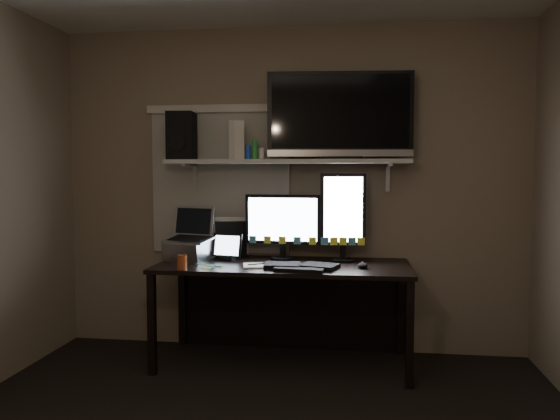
% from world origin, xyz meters
% --- Properties ---
extents(back_wall, '(3.60, 0.00, 3.60)m').
position_xyz_m(back_wall, '(0.00, 1.80, 1.25)').
color(back_wall, '#7F725B').
rests_on(back_wall, floor).
extents(window_blinds, '(1.10, 0.02, 1.10)m').
position_xyz_m(window_blinds, '(-0.55, 1.79, 1.30)').
color(window_blinds, beige).
rests_on(window_blinds, back_wall).
extents(desk, '(1.80, 0.75, 0.73)m').
position_xyz_m(desk, '(0.00, 1.55, 0.55)').
color(desk, black).
rests_on(desk, floor).
extents(wall_shelf, '(1.80, 0.35, 0.03)m').
position_xyz_m(wall_shelf, '(0.00, 1.62, 1.46)').
color(wall_shelf, '#B5B4B0').
rests_on(wall_shelf, back_wall).
extents(monitor_landscape, '(0.57, 0.10, 0.50)m').
position_xyz_m(monitor_landscape, '(-0.03, 1.62, 0.98)').
color(monitor_landscape, black).
rests_on(monitor_landscape, desk).
extents(monitor_portrait, '(0.33, 0.09, 0.66)m').
position_xyz_m(monitor_portrait, '(0.42, 1.59, 1.06)').
color(monitor_portrait, black).
rests_on(monitor_portrait, desk).
extents(keyboard, '(0.53, 0.26, 0.03)m').
position_xyz_m(keyboard, '(0.14, 1.26, 0.75)').
color(keyboard, black).
rests_on(keyboard, desk).
extents(mouse, '(0.08, 0.11, 0.04)m').
position_xyz_m(mouse, '(0.56, 1.33, 0.75)').
color(mouse, black).
rests_on(mouse, desk).
extents(notepad, '(0.18, 0.22, 0.01)m').
position_xyz_m(notepad, '(-0.19, 1.29, 0.74)').
color(notepad, silver).
rests_on(notepad, desk).
extents(tablet, '(0.25, 0.14, 0.20)m').
position_xyz_m(tablet, '(-0.43, 1.51, 0.83)').
color(tablet, black).
rests_on(tablet, desk).
extents(file_sorter, '(0.26, 0.18, 0.30)m').
position_xyz_m(file_sorter, '(-0.44, 1.68, 0.88)').
color(file_sorter, black).
rests_on(file_sorter, desk).
extents(laptop, '(0.41, 0.37, 0.39)m').
position_xyz_m(laptop, '(-0.72, 1.49, 0.93)').
color(laptop, '#A6A6AA').
rests_on(laptop, desk).
extents(cup, '(0.07, 0.07, 0.10)m').
position_xyz_m(cup, '(-0.65, 1.11, 0.78)').
color(cup, '#9C411C').
rests_on(cup, desk).
extents(sticky_notes, '(0.34, 0.29, 0.00)m').
position_xyz_m(sticky_notes, '(-0.54, 1.28, 0.73)').
color(sticky_notes, '#F7FF45').
rests_on(sticky_notes, desk).
extents(tv, '(1.07, 0.28, 0.64)m').
position_xyz_m(tv, '(0.39, 1.63, 1.80)').
color(tv, black).
rests_on(tv, wall_shelf).
extents(game_console, '(0.15, 0.25, 0.28)m').
position_xyz_m(game_console, '(-0.38, 1.64, 1.62)').
color(game_console, beige).
rests_on(game_console, wall_shelf).
extents(speaker, '(0.22, 0.26, 0.36)m').
position_xyz_m(speaker, '(-0.80, 1.61, 1.66)').
color(speaker, black).
rests_on(speaker, wall_shelf).
extents(bottles, '(0.25, 0.11, 0.15)m').
position_xyz_m(bottles, '(-0.26, 1.56, 1.56)').
color(bottles, '#A50F0C').
rests_on(bottles, wall_shelf).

